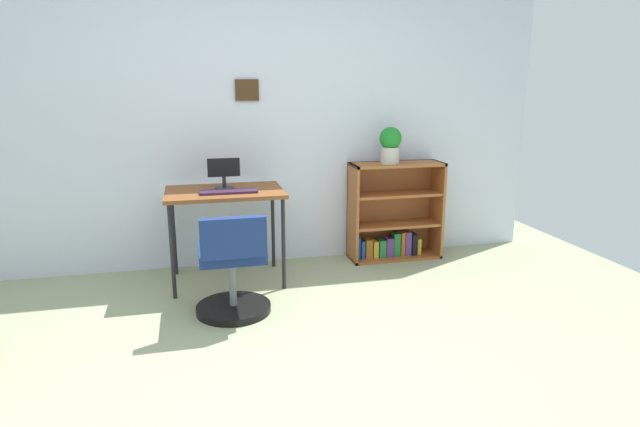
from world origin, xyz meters
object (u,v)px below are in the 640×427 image
Objects in this scene: bookshelf_low at (393,216)px; potted_plant_on_shelf at (390,144)px; keyboard at (229,192)px; monitor at (224,173)px; desk at (225,198)px; office_chair at (233,271)px.

bookshelf_low is 2.75× the size of potted_plant_on_shelf.
bookshelf_low is (1.49, 0.40, -0.37)m from keyboard.
bookshelf_low is at bearing 8.78° from monitor.
potted_plant_on_shelf is (-0.07, -0.06, 0.66)m from bookshelf_low.
desk is 1.57m from bookshelf_low.
monitor is at bearing -173.01° from potted_plant_on_shelf.
bookshelf_low is at bearing 10.79° from desk.
bookshelf_low is (1.51, 0.23, -0.49)m from monitor.
monitor is 0.58× the size of keyboard.
desk is 3.62× the size of monitor.
potted_plant_on_shelf is at bearing 13.48° from keyboard.
keyboard is 0.58× the size of office_chair.
keyboard is 1.36× the size of potted_plant_on_shelf.
bookshelf_low reaches higher than desk.
desk is at bearing -169.21° from bookshelf_low.
office_chair is at bearing -90.85° from monitor.
office_chair is (-0.01, -0.66, -0.36)m from desk.
bookshelf_low reaches higher than keyboard.
desk is 2.85× the size of potted_plant_on_shelf.
potted_plant_on_shelf is (1.45, 0.23, 0.36)m from desk.
monitor is (0.00, 0.06, 0.19)m from desk.
potted_plant_on_shelf reaches higher than desk.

